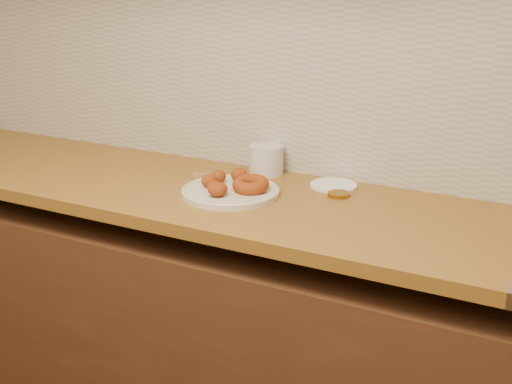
% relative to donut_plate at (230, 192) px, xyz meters
% --- Properties ---
extents(wall_back, '(4.00, 0.02, 2.70)m').
position_rel_donut_plate_xyz_m(wall_back, '(0.35, 0.33, 0.44)').
color(wall_back, tan).
rests_on(wall_back, ground).
extents(base_cabinet, '(3.60, 0.60, 0.77)m').
position_rel_donut_plate_xyz_m(base_cabinet, '(0.35, 0.02, -0.52)').
color(base_cabinet, '#542E1B').
rests_on(base_cabinet, floor).
extents(butcher_block, '(2.30, 0.62, 0.04)m').
position_rel_donut_plate_xyz_m(butcher_block, '(-0.30, 0.02, -0.03)').
color(butcher_block, olive).
rests_on(butcher_block, base_cabinet).
extents(backsplash, '(3.60, 0.02, 0.60)m').
position_rel_donut_plate_xyz_m(backsplash, '(0.35, 0.32, 0.29)').
color(backsplash, beige).
rests_on(backsplash, wall_back).
extents(donut_plate, '(0.30, 0.30, 0.02)m').
position_rel_donut_plate_xyz_m(donut_plate, '(0.00, 0.00, 0.00)').
color(donut_plate, beige).
rests_on(donut_plate, butcher_block).
extents(ring_donut, '(0.13, 0.13, 0.05)m').
position_rel_donut_plate_xyz_m(ring_donut, '(0.06, 0.02, 0.03)').
color(ring_donut, '#9E430E').
rests_on(ring_donut, donut_plate).
extents(fried_dough_chunks, '(0.14, 0.23, 0.04)m').
position_rel_donut_plate_xyz_m(fried_dough_chunks, '(-0.03, -0.00, 0.03)').
color(fried_dough_chunks, '#9E430E').
rests_on(fried_dough_chunks, donut_plate).
extents(plastic_tub, '(0.15, 0.15, 0.10)m').
position_rel_donut_plate_xyz_m(plastic_tub, '(-0.00, 0.25, 0.04)').
color(plastic_tub, silver).
rests_on(plastic_tub, butcher_block).
extents(tub_lid, '(0.18, 0.18, 0.01)m').
position_rel_donut_plate_xyz_m(tub_lid, '(0.25, 0.22, -0.00)').
color(tub_lid, white).
rests_on(tub_lid, butcher_block).
extents(brass_jar_lid, '(0.07, 0.07, 0.01)m').
position_rel_donut_plate_xyz_m(brass_jar_lid, '(0.30, 0.14, -0.00)').
color(brass_jar_lid, '#9C6D1A').
rests_on(brass_jar_lid, butcher_block).
extents(wooden_utensil, '(0.19, 0.08, 0.02)m').
position_rel_donut_plate_xyz_m(wooden_utensil, '(-0.10, 0.12, -0.00)').
color(wooden_utensil, '#987E48').
rests_on(wooden_utensil, butcher_block).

